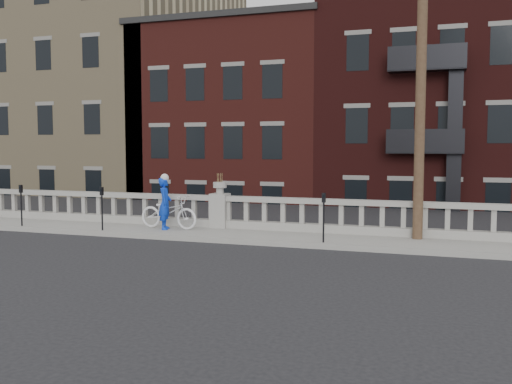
# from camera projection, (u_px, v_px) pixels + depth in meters

# --- Properties ---
(ground) EXTENTS (120.00, 120.00, 0.00)m
(ground) POSITION_uv_depth(u_px,v_px,m) (162.00, 253.00, 14.79)
(ground) COLOR black
(ground) RESTS_ON ground
(sidewalk) EXTENTS (32.00, 2.20, 0.15)m
(sidewalk) POSITION_uv_depth(u_px,v_px,m) (208.00, 234.00, 17.62)
(sidewalk) COLOR gray
(sidewalk) RESTS_ON ground
(balustrade) EXTENTS (28.00, 0.34, 1.03)m
(balustrade) POSITION_uv_depth(u_px,v_px,m) (220.00, 212.00, 18.47)
(balustrade) COLOR gray
(balustrade) RESTS_ON sidewalk
(planter_pedestal) EXTENTS (0.55, 0.55, 1.76)m
(planter_pedestal) POSITION_uv_depth(u_px,v_px,m) (220.00, 206.00, 18.45)
(planter_pedestal) COLOR gray
(planter_pedestal) RESTS_ON sidewalk
(lower_level) EXTENTS (80.00, 44.00, 20.80)m
(lower_level) POSITION_uv_depth(u_px,v_px,m) (342.00, 148.00, 36.16)
(lower_level) COLOR #605E59
(lower_level) RESTS_ON ground
(utility_pole) EXTENTS (1.60, 0.28, 10.00)m
(utility_pole) POSITION_uv_depth(u_px,v_px,m) (421.00, 57.00, 15.79)
(utility_pole) COLOR #422D1E
(utility_pole) RESTS_ON sidewalk
(parking_meter_c) EXTENTS (0.10, 0.09, 1.36)m
(parking_meter_c) POSITION_uv_depth(u_px,v_px,m) (21.00, 200.00, 18.76)
(parking_meter_c) COLOR black
(parking_meter_c) RESTS_ON sidewalk
(parking_meter_d) EXTENTS (0.10, 0.09, 1.36)m
(parking_meter_d) POSITION_uv_depth(u_px,v_px,m) (102.00, 203.00, 17.78)
(parking_meter_d) COLOR black
(parking_meter_d) RESTS_ON sidewalk
(parking_meter_e) EXTENTS (0.10, 0.09, 1.36)m
(parking_meter_e) POSITION_uv_depth(u_px,v_px,m) (324.00, 212.00, 15.53)
(parking_meter_e) COLOR black
(parking_meter_e) RESTS_ON sidewalk
(bicycle) EXTENTS (2.08, 0.88, 1.06)m
(bicycle) POSITION_uv_depth(u_px,v_px,m) (169.00, 212.00, 18.20)
(bicycle) COLOR silver
(bicycle) RESTS_ON sidewalk
(cyclist) EXTENTS (0.57, 0.70, 1.66)m
(cyclist) POSITION_uv_depth(u_px,v_px,m) (165.00, 203.00, 17.99)
(cyclist) COLOR #0D35C5
(cyclist) RESTS_ON sidewalk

